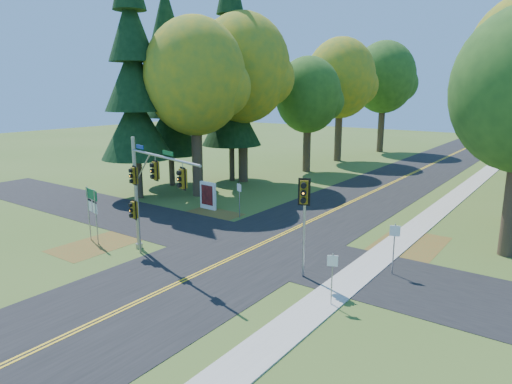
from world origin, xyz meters
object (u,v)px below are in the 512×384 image
Objects in this scene: east_signal_pole at (304,203)px; route_sign_cluster at (92,204)px; traffic_mast at (149,183)px; info_kiosk at (208,196)px.

east_signal_pole is 1.49× the size of route_sign_cluster.
east_signal_pole is at bearing 30.78° from traffic_mast.
traffic_mast is at bearing 17.27° from route_sign_cluster.
traffic_mast reaches higher than route_sign_cluster.
traffic_mast is 2.07× the size of route_sign_cluster.
route_sign_cluster is (-12.32, -2.51, -1.37)m from east_signal_pole.
route_sign_cluster is 1.59× the size of info_kiosk.
traffic_mast reaches higher than info_kiosk.
traffic_mast is at bearing 173.59° from east_signal_pole.
traffic_mast is 10.37m from info_kiosk.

